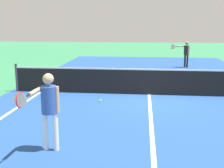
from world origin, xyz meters
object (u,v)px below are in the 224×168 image
(player_far, at_px, (186,51))
(tennis_ball_near_net, at_px, (100,101))
(net, at_px, (149,82))
(player_near, at_px, (49,104))

(player_far, height_order, tennis_ball_near_net, player_far)
(net, bearing_deg, tennis_ball_near_net, -145.33)
(net, height_order, player_near, player_near)
(net, distance_m, tennis_ball_near_net, 2.05)
(net, bearing_deg, player_near, -112.72)
(net, height_order, tennis_ball_near_net, net)
(net, relative_size, player_near, 6.34)
(net, xyz_separation_m, player_near, (-2.10, -5.02, 0.50))
(player_near, bearing_deg, tennis_ball_near_net, 83.33)
(player_near, xyz_separation_m, tennis_ball_near_net, (0.45, 3.88, -0.96))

